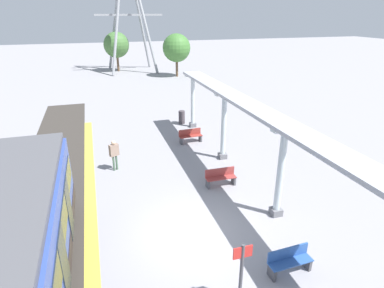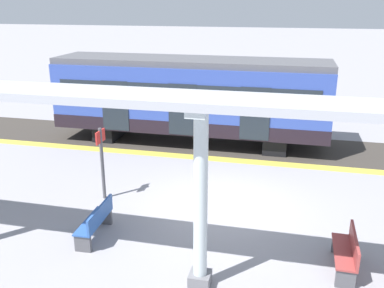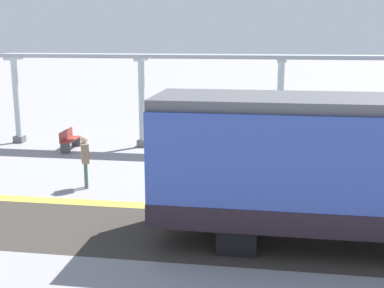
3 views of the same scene
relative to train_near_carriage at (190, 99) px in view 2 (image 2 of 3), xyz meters
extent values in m
plane|color=gray|center=(5.67, 2.30, -1.83)|extent=(176.00, 176.00, 0.00)
cube|color=gold|center=(1.85, 2.30, -1.82)|extent=(0.51, 30.35, 0.01)
cube|color=#38332D|center=(-0.01, 2.30, -1.82)|extent=(3.20, 42.35, 0.01)
cube|color=#3149A0|center=(-0.01, 0.00, 0.11)|extent=(2.60, 11.07, 2.60)
cube|color=black|center=(-0.01, 0.00, -0.91)|extent=(2.63, 11.09, 0.55)
cube|color=#515156|center=(-0.01, 0.00, 1.53)|extent=(2.39, 11.07, 0.24)
cube|color=#1E262D|center=(1.31, 0.00, 0.43)|extent=(0.03, 10.19, 0.84)
cube|color=#1E262D|center=(1.31, -2.77, -0.14)|extent=(0.04, 1.10, 2.00)
cube|color=#1E262D|center=(1.31, 0.00, -0.14)|extent=(0.04, 1.10, 2.00)
cube|color=#1E262D|center=(1.31, 2.77, -0.14)|extent=(0.04, 1.10, 2.00)
cube|color=black|center=(-0.01, 3.54, -1.51)|extent=(2.21, 0.90, 0.64)
cube|color=black|center=(-0.01, -3.54, -1.51)|extent=(2.21, 0.90, 0.64)
cube|color=slate|center=(9.30, 2.43, -1.68)|extent=(0.44, 0.44, 0.30)
cylinder|color=silver|center=(9.30, 2.43, 0.20)|extent=(0.28, 0.28, 3.46)
cube|color=silver|center=(9.30, 2.43, 1.99)|extent=(1.10, 0.36, 0.12)
cube|color=#A8AAB2|center=(9.30, 2.29, 2.13)|extent=(1.20, 24.54, 0.16)
cube|color=#943836|center=(8.00, 5.39, -1.39)|extent=(1.51, 0.47, 0.04)
cube|color=#943836|center=(8.00, 5.58, -1.17)|extent=(1.50, 0.09, 0.40)
cube|color=#4C4C51|center=(8.67, 5.37, -1.62)|extent=(0.11, 0.40, 0.42)
cube|color=#4C4C51|center=(7.33, 5.40, -1.62)|extent=(0.11, 0.40, 0.42)
cube|color=#2C549D|center=(8.01, -0.57, -1.39)|extent=(1.52, 0.50, 0.04)
cube|color=#2C549D|center=(8.00, -0.38, -1.17)|extent=(1.50, 0.12, 0.40)
cube|color=#4C4C51|center=(8.68, -0.54, -1.62)|extent=(0.12, 0.40, 0.42)
cube|color=#4C4C51|center=(7.34, -0.60, -1.62)|extent=(0.12, 0.40, 0.42)
cylinder|color=#4C4C51|center=(5.90, -1.26, -0.73)|extent=(0.10, 0.10, 2.20)
cube|color=red|center=(5.90, -1.26, 0.12)|extent=(0.56, 0.04, 0.36)
camera|label=1|loc=(2.58, -7.36, 6.06)|focal=29.97mm
camera|label=2|loc=(16.57, 3.98, 3.83)|focal=39.58mm
camera|label=3|loc=(-11.19, 2.97, 3.00)|focal=45.71mm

